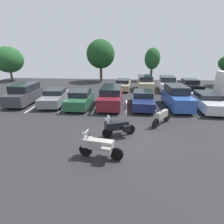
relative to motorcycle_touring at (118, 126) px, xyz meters
The scene contains 19 objects.
ground 0.87m from the motorcycle_touring, 25.67° to the right, with size 44.00×44.00×0.10m, color #262628.
motorcycle_touring is the anchor object (origin of this frame).
motorcycle_second 2.43m from the motorcycle_touring, 108.86° to the right, with size 2.22×0.95×1.39m.
motorcycle_third 3.58m from the motorcycle_touring, 33.08° to the left, with size 1.56×1.83×1.34m.
parking_stripes 5.97m from the motorcycle_touring, 98.61° to the left, with size 20.13×4.67×0.01m.
car_charcoal 11.27m from the motorcycle_touring, 146.70° to the left, with size 1.91×4.22×1.88m.
car_grey 8.85m from the motorcycle_touring, 136.14° to the left, with size 2.19×4.45×1.42m.
car_green 6.75m from the motorcycle_touring, 123.47° to the left, with size 1.90×4.22×1.50m.
car_maroon 6.10m from the motorcycle_touring, 98.49° to the left, with size 2.04×4.92×1.79m.
car_navy 6.44m from the motorcycle_touring, 71.35° to the left, with size 2.12×4.90×1.43m.
car_blue 7.91m from the motorcycle_touring, 50.17° to the left, with size 1.97×4.57×1.99m.
car_silver 9.65m from the motorcycle_touring, 36.98° to the left, with size 2.15×4.79×1.42m.
car_far_tan 13.20m from the motorcycle_touring, 89.77° to the left, with size 2.13×4.39×1.37m.
car_far_champagne 13.32m from the motorcycle_touring, 77.39° to the left, with size 1.83×4.53×1.87m.
car_far_white 14.40m from the motorcycle_touring, 66.35° to the left, with size 2.29×4.48×1.80m.
car_far_black 15.66m from the motorcycle_touring, 56.59° to the left, with size 1.96×4.38×1.50m.
tree_left 20.09m from the motorcycle_touring, 100.79° to the left, with size 4.50×4.50×6.59m.
tree_center_right 21.43m from the motorcycle_touring, 77.13° to the left, with size 2.55×2.55×5.36m.
tree_center 26.59m from the motorcycle_touring, 135.50° to the left, with size 4.64×4.64×5.53m.
Camera 1 is at (-0.05, -9.23, 5.00)m, focal length 27.58 mm.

